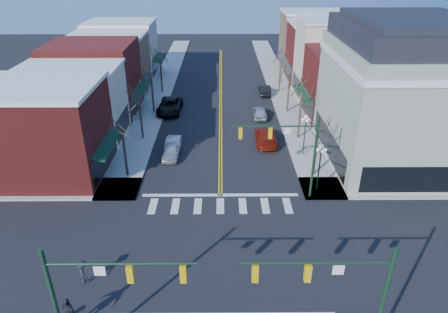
{
  "coord_description": "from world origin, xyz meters",
  "views": [
    {
      "loc": [
        0.12,
        -20.33,
        18.22
      ],
      "look_at": [
        0.32,
        9.41,
        2.8
      ],
      "focal_mm": 32.0,
      "sensor_mm": 36.0,
      "label": 1
    }
  ],
  "objects_px": {
    "car_left_far": "(170,106)",
    "pedestrian_dark_a": "(69,313)",
    "pedestrian_dark_b": "(83,272)",
    "lamppost_corner": "(320,160)",
    "victorian_corner": "(401,93)",
    "lamppost_midblock": "(305,128)",
    "car_left_mid": "(173,146)",
    "car_right_far": "(265,90)",
    "car_left_near": "(172,150)",
    "car_right_near": "(266,136)",
    "car_right_mid": "(260,112)"
  },
  "relations": [
    {
      "from": "lamppost_midblock",
      "to": "car_left_near",
      "type": "distance_m",
      "value": 13.2
    },
    {
      "from": "pedestrian_dark_b",
      "to": "car_right_mid",
      "type": "bearing_deg",
      "value": -60.89
    },
    {
      "from": "victorian_corner",
      "to": "pedestrian_dark_a",
      "type": "relative_size",
      "value": 7.23
    },
    {
      "from": "pedestrian_dark_a",
      "to": "lamppost_corner",
      "type": "bearing_deg",
      "value": 74.2
    },
    {
      "from": "lamppost_corner",
      "to": "pedestrian_dark_b",
      "type": "xyz_separation_m",
      "value": [
        -16.48,
        -10.61,
        -2.02
      ]
    },
    {
      "from": "lamppost_midblock",
      "to": "pedestrian_dark_a",
      "type": "bearing_deg",
      "value": -128.58
    },
    {
      "from": "car_right_near",
      "to": "pedestrian_dark_a",
      "type": "bearing_deg",
      "value": 62.31
    },
    {
      "from": "victorian_corner",
      "to": "pedestrian_dark_b",
      "type": "distance_m",
      "value": 30.37
    },
    {
      "from": "car_left_near",
      "to": "car_right_near",
      "type": "distance_m",
      "value": 10.09
    },
    {
      "from": "lamppost_corner",
      "to": "car_right_far",
      "type": "xyz_separation_m",
      "value": [
        -1.97,
        25.53,
        -2.29
      ]
    },
    {
      "from": "lamppost_corner",
      "to": "pedestrian_dark_b",
      "type": "bearing_deg",
      "value": -147.24
    },
    {
      "from": "victorian_corner",
      "to": "lamppost_midblock",
      "type": "height_order",
      "value": "victorian_corner"
    },
    {
      "from": "pedestrian_dark_a",
      "to": "pedestrian_dark_b",
      "type": "xyz_separation_m",
      "value": [
        -0.27,
        3.22,
        -0.19
      ]
    },
    {
      "from": "car_right_mid",
      "to": "car_left_near",
      "type": "bearing_deg",
      "value": 48.75
    },
    {
      "from": "car_left_near",
      "to": "pedestrian_dark_b",
      "type": "height_order",
      "value": "pedestrian_dark_b"
    },
    {
      "from": "lamppost_corner",
      "to": "car_right_mid",
      "type": "xyz_separation_m",
      "value": [
        -3.4,
        16.7,
        -2.28
      ]
    },
    {
      "from": "car_right_mid",
      "to": "pedestrian_dark_b",
      "type": "height_order",
      "value": "pedestrian_dark_b"
    },
    {
      "from": "car_left_mid",
      "to": "car_right_far",
      "type": "distance_m",
      "value": 21.2
    },
    {
      "from": "car_right_near",
      "to": "car_left_mid",
      "type": "bearing_deg",
      "value": 13.04
    },
    {
      "from": "lamppost_corner",
      "to": "pedestrian_dark_a",
      "type": "bearing_deg",
      "value": -139.54
    },
    {
      "from": "car_right_near",
      "to": "car_right_mid",
      "type": "distance_m",
      "value": 7.25
    },
    {
      "from": "victorian_corner",
      "to": "lamppost_corner",
      "type": "bearing_deg",
      "value": -144.14
    },
    {
      "from": "lamppost_midblock",
      "to": "pedestrian_dark_a",
      "type": "height_order",
      "value": "lamppost_midblock"
    },
    {
      "from": "victorian_corner",
      "to": "lamppost_midblock",
      "type": "distance_m",
      "value": 9.1
    },
    {
      "from": "car_left_near",
      "to": "car_right_far",
      "type": "bearing_deg",
      "value": 63.06
    },
    {
      "from": "car_left_far",
      "to": "pedestrian_dark_a",
      "type": "height_order",
      "value": "pedestrian_dark_a"
    },
    {
      "from": "car_left_far",
      "to": "pedestrian_dark_b",
      "type": "distance_m",
      "value": 29.31
    },
    {
      "from": "car_left_near",
      "to": "pedestrian_dark_b",
      "type": "relative_size",
      "value": 2.51
    },
    {
      "from": "victorian_corner",
      "to": "car_left_far",
      "type": "height_order",
      "value": "victorian_corner"
    },
    {
      "from": "car_left_mid",
      "to": "pedestrian_dark_b",
      "type": "xyz_separation_m",
      "value": [
        -3.48,
        -18.03,
        0.28
      ]
    },
    {
      "from": "car_left_mid",
      "to": "car_left_far",
      "type": "height_order",
      "value": "car_left_far"
    },
    {
      "from": "lamppost_corner",
      "to": "pedestrian_dark_a",
      "type": "xyz_separation_m",
      "value": [
        -16.21,
        -13.83,
        -1.83
      ]
    },
    {
      "from": "car_right_mid",
      "to": "car_right_near",
      "type": "bearing_deg",
      "value": 91.58
    },
    {
      "from": "victorian_corner",
      "to": "pedestrian_dark_b",
      "type": "bearing_deg",
      "value": -146.18
    },
    {
      "from": "lamppost_corner",
      "to": "car_right_near",
      "type": "relative_size",
      "value": 0.82
    },
    {
      "from": "car_right_mid",
      "to": "pedestrian_dark_a",
      "type": "relative_size",
      "value": 2.04
    },
    {
      "from": "car_left_near",
      "to": "car_right_near",
      "type": "xyz_separation_m",
      "value": [
        9.6,
        3.1,
        0.08
      ]
    },
    {
      "from": "victorian_corner",
      "to": "car_left_near",
      "type": "distance_m",
      "value": 22.12
    },
    {
      "from": "lamppost_corner",
      "to": "car_right_near",
      "type": "xyz_separation_m",
      "value": [
        -3.4,
        9.44,
        -2.2
      ]
    },
    {
      "from": "car_right_mid",
      "to": "pedestrian_dark_b",
      "type": "xyz_separation_m",
      "value": [
        -13.08,
        -27.3,
        0.26
      ]
    },
    {
      "from": "victorian_corner",
      "to": "car_right_far",
      "type": "height_order",
      "value": "victorian_corner"
    },
    {
      "from": "car_left_mid",
      "to": "pedestrian_dark_b",
      "type": "relative_size",
      "value": 2.55
    },
    {
      "from": "victorian_corner",
      "to": "car_right_far",
      "type": "relative_size",
      "value": 3.51
    },
    {
      "from": "car_right_near",
      "to": "lamppost_midblock",
      "type": "bearing_deg",
      "value": 140.28
    },
    {
      "from": "pedestrian_dark_b",
      "to": "lamppost_corner",
      "type": "bearing_deg",
      "value": -92.53
    },
    {
      "from": "car_left_far",
      "to": "car_right_near",
      "type": "relative_size",
      "value": 1.13
    },
    {
      "from": "car_left_mid",
      "to": "car_right_mid",
      "type": "bearing_deg",
      "value": 44.29
    },
    {
      "from": "car_left_mid",
      "to": "pedestrian_dark_a",
      "type": "relative_size",
      "value": 2.06
    },
    {
      "from": "victorian_corner",
      "to": "lamppost_corner",
      "type": "xyz_separation_m",
      "value": [
        -8.3,
        -6.0,
        -3.7
      ]
    },
    {
      "from": "car_left_mid",
      "to": "pedestrian_dark_b",
      "type": "bearing_deg",
      "value": -100.65
    }
  ]
}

